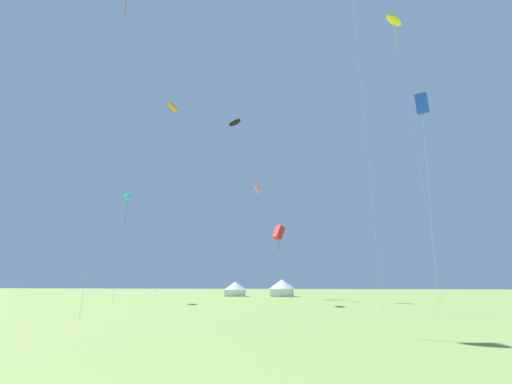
# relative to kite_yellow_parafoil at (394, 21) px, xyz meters

# --- Properties ---
(kite_yellow_parafoil) EXTENTS (3.40, 3.21, 37.47)m
(kite_yellow_parafoil) POSITION_rel_kite_yellow_parafoil_xyz_m (0.00, 0.00, 0.00)
(kite_yellow_parafoil) COLOR yellow
(kite_yellow_parafoil) RESTS_ON ground
(kite_red_box) EXTENTS (2.16, 3.14, 11.78)m
(kite_red_box) POSITION_rel_kite_yellow_parafoil_xyz_m (-18.31, 14.30, -26.33)
(kite_red_box) COLOR red
(kite_red_box) RESTS_ON ground
(kite_blue_box) EXTENTS (1.68, 2.96, 18.54)m
(kite_blue_box) POSITION_rel_kite_yellow_parafoil_xyz_m (-1.15, -14.41, -19.27)
(kite_blue_box) COLOR blue
(kite_blue_box) RESTS_ON ground
(kite_orange_parafoil) EXTENTS (1.42, 3.88, 28.40)m
(kite_orange_parafoil) POSITION_rel_kite_yellow_parafoil_xyz_m (-31.91, 0.83, -9.05)
(kite_orange_parafoil) COLOR orange
(kite_orange_parafoil) RESTS_ON ground
(kite_pink_box) EXTENTS (2.73, 1.37, 18.03)m
(kite_pink_box) POSITION_rel_kite_yellow_parafoil_xyz_m (-21.04, 10.52, -19.66)
(kite_pink_box) COLOR pink
(kite_pink_box) RESTS_ON ground
(kite_cyan_parafoil) EXTENTS (2.19, 3.53, 14.29)m
(kite_cyan_parafoil) POSITION_rel_kite_yellow_parafoil_xyz_m (-36.96, -1.16, -22.97)
(kite_cyan_parafoil) COLOR #1EB7CC
(kite_cyan_parafoil) RESTS_ON ground
(kite_black_parafoil) EXTENTS (3.74, 2.86, 28.92)m
(kite_black_parafoil) POSITION_rel_kite_yellow_parafoil_xyz_m (-24.76, 9.43, -8.42)
(kite_black_parafoil) COLOR black
(kite_black_parafoil) RESTS_ON ground
(festival_tent_right) EXTENTS (4.23, 4.23, 2.75)m
(festival_tent_right) POSITION_rel_kite_yellow_parafoil_xyz_m (-28.80, 26.18, -35.32)
(festival_tent_right) COLOR white
(festival_tent_right) RESTS_ON ground
(festival_tent_center) EXTENTS (4.86, 4.86, 3.16)m
(festival_tent_center) POSITION_rel_kite_yellow_parafoil_xyz_m (-19.63, 26.18, -35.09)
(festival_tent_center) COLOR white
(festival_tent_center) RESTS_ON ground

